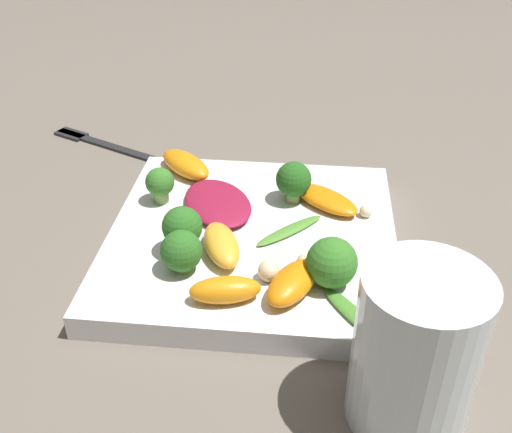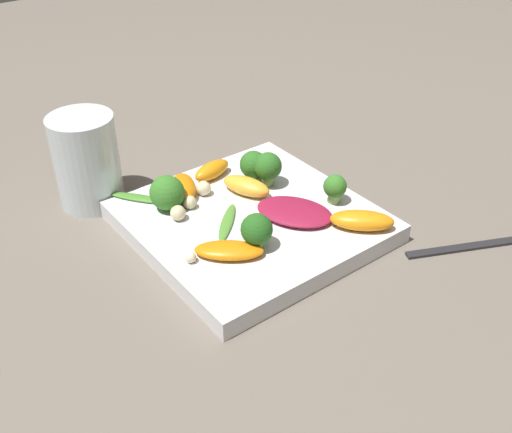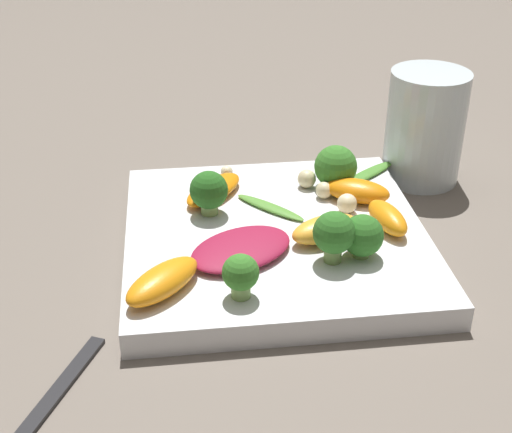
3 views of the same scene
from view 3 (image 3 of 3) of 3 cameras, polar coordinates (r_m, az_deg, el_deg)
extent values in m
plane|color=#6B6056|center=(0.64, 1.53, -2.72)|extent=(2.40, 2.40, 0.00)
cube|color=white|center=(0.64, 1.54, -1.85)|extent=(0.26, 0.26, 0.02)
cylinder|color=silver|center=(0.76, 13.36, 6.98)|extent=(0.08, 0.08, 0.12)
cube|color=#262628|center=(0.50, -17.87, -15.81)|extent=(0.17, 0.09, 0.01)
ellipsoid|color=maroon|center=(0.59, -1.20, -2.59)|extent=(0.10, 0.11, 0.01)
ellipsoid|color=orange|center=(0.68, 8.11, 2.04)|extent=(0.05, 0.07, 0.02)
ellipsoid|color=orange|center=(0.68, -3.41, 2.17)|extent=(0.08, 0.07, 0.01)
ellipsoid|color=#FCAD33|center=(0.61, 5.54, -0.98)|extent=(0.05, 0.07, 0.02)
ellipsoid|color=orange|center=(0.55, -7.48, -5.14)|extent=(0.07, 0.07, 0.02)
ellipsoid|color=orange|center=(0.64, 10.47, -0.10)|extent=(0.06, 0.04, 0.02)
cylinder|color=#7A9E51|center=(0.70, 6.32, 2.77)|extent=(0.01, 0.01, 0.01)
sphere|color=#387A28|center=(0.69, 6.39, 3.99)|extent=(0.04, 0.04, 0.04)
cylinder|color=#84AD5B|center=(0.65, -3.75, 0.82)|extent=(0.02, 0.02, 0.01)
sphere|color=#26601E|center=(0.64, -3.80, 2.13)|extent=(0.04, 0.04, 0.04)
cylinder|color=#7A9E51|center=(0.59, 6.17, -2.82)|extent=(0.01, 0.01, 0.02)
sphere|color=#2D6B23|center=(0.58, 6.27, -1.28)|extent=(0.04, 0.04, 0.04)
cylinder|color=#7A9E51|center=(0.60, 8.40, -2.73)|extent=(0.01, 0.01, 0.01)
sphere|color=#2D6B23|center=(0.59, 8.51, -1.51)|extent=(0.04, 0.04, 0.04)
cylinder|color=#84AD5B|center=(0.54, -1.22, -5.79)|extent=(0.01, 0.01, 0.01)
sphere|color=#387A28|center=(0.53, -1.24, -4.49)|extent=(0.03, 0.03, 0.03)
ellipsoid|color=#518E33|center=(0.66, 1.05, 0.73)|extent=(0.06, 0.06, 0.00)
ellipsoid|color=#47842D|center=(0.73, 8.95, 3.40)|extent=(0.06, 0.07, 0.00)
sphere|color=beige|center=(0.66, 7.29, 1.04)|extent=(0.02, 0.02, 0.02)
sphere|color=beige|center=(0.70, 4.08, 3.04)|extent=(0.02, 0.02, 0.02)
sphere|color=beige|center=(0.72, -2.36, 3.62)|extent=(0.01, 0.01, 0.01)
sphere|color=beige|center=(0.68, 5.48, 2.11)|extent=(0.02, 0.02, 0.02)
camera|label=1|loc=(0.79, 39.28, 23.65)|focal=42.00mm
camera|label=2|loc=(0.97, -35.75, 29.64)|focal=42.00mm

